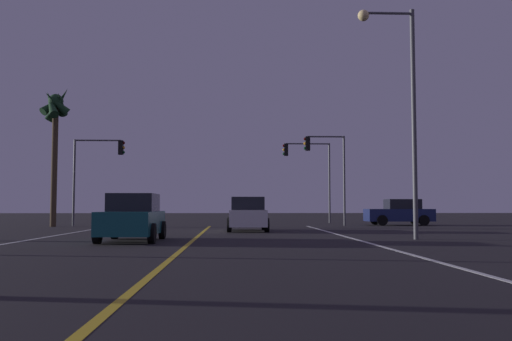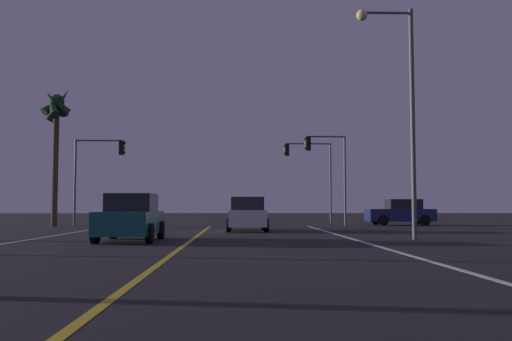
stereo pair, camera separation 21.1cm
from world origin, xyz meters
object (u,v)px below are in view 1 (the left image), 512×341
at_px(car_oncoming, 133,218).
at_px(traffic_light_near_right, 326,160).
at_px(car_ahead_far, 247,215).
at_px(traffic_light_far_right, 308,164).
at_px(palm_tree_left_far, 55,116).
at_px(car_crossing_side, 400,213).
at_px(traffic_light_near_left, 99,162).
at_px(street_lamp_right_far, 402,94).

height_order(car_oncoming, traffic_light_near_right, traffic_light_near_right).
xyz_separation_m(car_ahead_far, traffic_light_near_right, (5.18, 7.22, 3.40)).
height_order(car_ahead_far, traffic_light_near_right, traffic_light_near_right).
bearing_deg(car_ahead_far, traffic_light_far_right, -20.54).
bearing_deg(palm_tree_left_far, traffic_light_far_right, 21.36).
xyz_separation_m(traffic_light_far_right, palm_tree_left_far, (-16.43, -6.43, 2.40)).
bearing_deg(traffic_light_far_right, car_crossing_side, 139.56).
distance_m(traffic_light_near_right, traffic_light_near_left, 14.40).
xyz_separation_m(traffic_light_far_right, street_lamp_right_far, (0.95, -19.93, 1.14)).
height_order(car_crossing_side, traffic_light_near_right, traffic_light_near_right).
xyz_separation_m(street_lamp_right_far, palm_tree_left_far, (-17.38, 13.50, 1.26)).
bearing_deg(palm_tree_left_far, traffic_light_near_left, 20.70).
bearing_deg(car_crossing_side, car_ahead_far, 38.43).
bearing_deg(street_lamp_right_far, car_crossing_side, -106.33).
xyz_separation_m(car_crossing_side, traffic_light_near_left, (-19.41, -0.87, 3.23)).
xyz_separation_m(car_ahead_far, street_lamp_right_far, (5.71, -7.21, 4.70)).
xyz_separation_m(car_oncoming, car_ahead_far, (4.31, 7.81, 0.00)).
relative_size(car_oncoming, traffic_light_near_right, 0.75).
distance_m(traffic_light_near_right, palm_tree_left_far, 17.07).
relative_size(traffic_light_near_left, street_lamp_right_far, 0.62).
bearing_deg(traffic_light_near_right, traffic_light_near_left, -0.00).
bearing_deg(palm_tree_left_far, car_oncoming, -62.45).
bearing_deg(traffic_light_near_left, car_ahead_far, -38.08).
xyz_separation_m(car_ahead_far, car_crossing_side, (10.20, 8.09, 0.00)).
distance_m(traffic_light_far_right, palm_tree_left_far, 17.80).
bearing_deg(traffic_light_near_right, car_ahead_far, 54.33).
bearing_deg(car_crossing_side, street_lamp_right_far, 73.67).
height_order(car_oncoming, traffic_light_far_right, traffic_light_far_right).
relative_size(car_crossing_side, traffic_light_near_right, 0.75).
bearing_deg(traffic_light_near_left, palm_tree_left_far, -159.30).
height_order(traffic_light_near_left, traffic_light_far_right, traffic_light_far_right).
xyz_separation_m(car_ahead_far, traffic_light_near_left, (-9.21, 7.22, 3.23)).
xyz_separation_m(car_oncoming, traffic_light_near_left, (-4.90, 15.03, 3.23)).
relative_size(traffic_light_near_left, palm_tree_left_far, 0.63).
bearing_deg(traffic_light_near_right, car_crossing_side, -170.15).
height_order(car_crossing_side, palm_tree_left_far, palm_tree_left_far).
xyz_separation_m(traffic_light_near_right, street_lamp_right_far, (0.53, -14.43, 1.30)).
relative_size(car_ahead_far, traffic_light_near_left, 0.79).
distance_m(car_crossing_side, traffic_light_near_left, 19.69).
bearing_deg(street_lamp_right_far, car_ahead_far, -51.62).
bearing_deg(palm_tree_left_far, street_lamp_right_far, -37.85).
xyz_separation_m(traffic_light_near_left, traffic_light_far_right, (13.98, 5.50, 0.34)).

